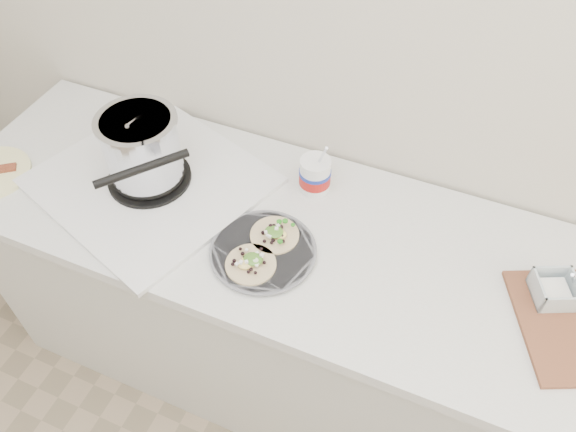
% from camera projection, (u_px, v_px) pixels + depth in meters
% --- Properties ---
extents(counter, '(2.44, 0.66, 0.90)m').
position_uv_depth(counter, '(343.00, 329.00, 1.86)').
color(counter, beige).
rests_on(counter, ground).
extents(stove, '(0.75, 0.73, 0.29)m').
position_uv_depth(stove, '(145.00, 159.00, 1.61)').
color(stove, silver).
rests_on(stove, counter).
extents(taco_plate, '(0.29, 0.29, 0.04)m').
position_uv_depth(taco_plate, '(263.00, 249.00, 1.49)').
color(taco_plate, slate).
rests_on(taco_plate, counter).
extents(tub, '(0.09, 0.09, 0.21)m').
position_uv_depth(tub, '(316.00, 173.00, 1.61)').
color(tub, white).
rests_on(tub, counter).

